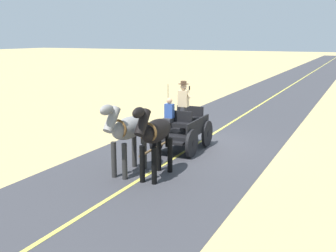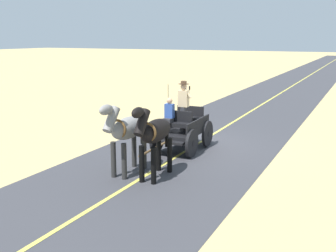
{
  "view_description": "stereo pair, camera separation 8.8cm",
  "coord_description": "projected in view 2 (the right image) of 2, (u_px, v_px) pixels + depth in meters",
  "views": [
    {
      "loc": [
        -5.48,
        13.6,
        3.96
      ],
      "look_at": [
        0.19,
        2.03,
        1.1
      ],
      "focal_mm": 43.14,
      "sensor_mm": 36.0,
      "label": 1
    },
    {
      "loc": [
        -5.56,
        13.56,
        3.96
      ],
      "look_at": [
        0.19,
        2.03,
        1.1
      ],
      "focal_mm": 43.14,
      "sensor_mm": 36.0,
      "label": 2
    }
  ],
  "objects": [
    {
      "name": "horse_drawn_carriage",
      "position": [
        182.0,
        128.0,
        14.24
      ],
      "size": [
        1.46,
        4.51,
        2.5
      ],
      "color": "black",
      "rests_on": "ground"
    },
    {
      "name": "horse_off_side",
      "position": [
        127.0,
        130.0,
        11.64
      ],
      "size": [
        0.6,
        2.13,
        2.21
      ],
      "color": "gray",
      "rests_on": "ground"
    },
    {
      "name": "horse_near_side",
      "position": [
        154.0,
        133.0,
        11.27
      ],
      "size": [
        0.63,
        2.13,
        2.21
      ],
      "color": "black",
      "rests_on": "ground"
    },
    {
      "name": "road_centre_stripe",
      "position": [
        197.0,
        144.0,
        15.13
      ],
      "size": [
        0.12,
        160.0,
        0.0
      ],
      "primitive_type": "cube",
      "color": "#DBCC4C",
      "rests_on": "road_surface"
    },
    {
      "name": "road_surface",
      "position": [
        197.0,
        144.0,
        15.13
      ],
      "size": [
        5.97,
        160.0,
        0.01
      ],
      "primitive_type": "cube",
      "color": "#38383D",
      "rests_on": "ground"
    },
    {
      "name": "ground_plane",
      "position": [
        197.0,
        145.0,
        15.13
      ],
      "size": [
        200.0,
        200.0,
        0.0
      ],
      "primitive_type": "plane",
      "color": "tan"
    }
  ]
}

